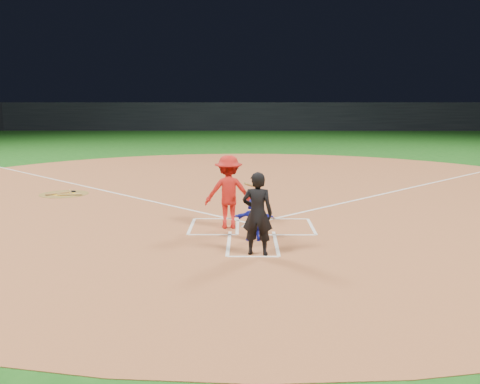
{
  "coord_description": "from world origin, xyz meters",
  "views": [
    {
      "loc": [
        -0.17,
        -13.76,
        3.26
      ],
      "look_at": [
        -0.3,
        -0.4,
        1.0
      ],
      "focal_mm": 40.0,
      "sensor_mm": 36.0,
      "label": 1
    }
  ],
  "objects_px": {
    "on_deck_circle": "(64,194)",
    "catcher": "(254,219)",
    "batter_at_plate": "(229,192)",
    "umpire": "(257,214)",
    "home_plate": "(251,226)"
  },
  "relations": [
    {
      "from": "batter_at_plate",
      "to": "catcher",
      "type": "bearing_deg",
      "value": -63.95
    },
    {
      "from": "home_plate",
      "to": "batter_at_plate",
      "type": "relative_size",
      "value": 0.32
    },
    {
      "from": "home_plate",
      "to": "catcher",
      "type": "bearing_deg",
      "value": 91.24
    },
    {
      "from": "on_deck_circle",
      "to": "umpire",
      "type": "relative_size",
      "value": 0.95
    },
    {
      "from": "home_plate",
      "to": "batter_at_plate",
      "type": "height_order",
      "value": "batter_at_plate"
    },
    {
      "from": "catcher",
      "to": "batter_at_plate",
      "type": "xyz_separation_m",
      "value": [
        -0.63,
        1.28,
        0.43
      ]
    },
    {
      "from": "umpire",
      "to": "batter_at_plate",
      "type": "xyz_separation_m",
      "value": [
        -0.69,
        2.48,
        0.05
      ]
    },
    {
      "from": "on_deck_circle",
      "to": "catcher",
      "type": "relative_size",
      "value": 1.66
    },
    {
      "from": "on_deck_circle",
      "to": "umpire",
      "type": "height_order",
      "value": "umpire"
    },
    {
      "from": "umpire",
      "to": "home_plate",
      "type": "bearing_deg",
      "value": -78.28
    },
    {
      "from": "catcher",
      "to": "umpire",
      "type": "xyz_separation_m",
      "value": [
        0.06,
        -1.19,
        0.39
      ]
    },
    {
      "from": "home_plate",
      "to": "on_deck_circle",
      "type": "distance_m",
      "value": 8.25
    },
    {
      "from": "umpire",
      "to": "catcher",
      "type": "bearing_deg",
      "value": -77.35
    },
    {
      "from": "home_plate",
      "to": "batter_at_plate",
      "type": "xyz_separation_m",
      "value": [
        -0.6,
        -0.15,
        0.94
      ]
    },
    {
      "from": "on_deck_circle",
      "to": "catcher",
      "type": "bearing_deg",
      "value": -43.65
    }
  ]
}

